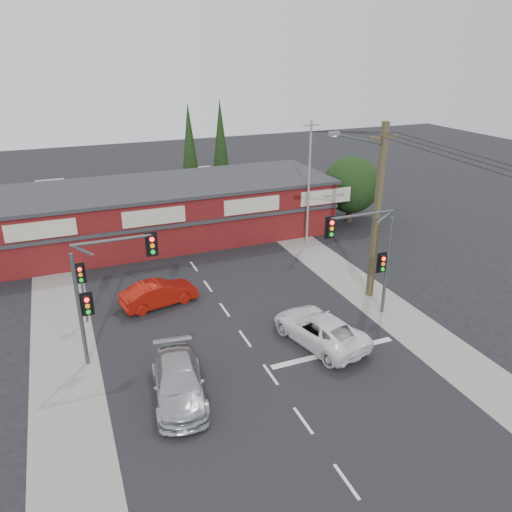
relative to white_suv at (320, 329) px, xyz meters
name	(u,v)px	position (x,y,z in m)	size (l,w,h in m)	color
ground	(254,352)	(-3.31, 0.38, -0.74)	(120.00, 120.00, 0.00)	black
road_strip	(222,306)	(-3.31, 5.38, -0.73)	(14.00, 70.00, 0.01)	black
verge_left	(62,335)	(-11.81, 5.38, -0.73)	(3.00, 70.00, 0.02)	gray
verge_right	(351,281)	(5.19, 5.38, -0.73)	(3.00, 70.00, 0.02)	gray
stop_line	(334,352)	(0.19, -1.12, -0.72)	(6.50, 0.35, 0.01)	silver
white_suv	(320,329)	(0.00, 0.00, 0.00)	(2.45, 5.31, 1.48)	white
silver_suv	(179,382)	(-7.45, -1.55, -0.01)	(2.05, 5.03, 1.46)	#ADB0B2
red_sedan	(159,293)	(-6.52, 6.81, -0.03)	(1.50, 4.31, 1.42)	#961209
lane_dashes	(245,338)	(-3.31, 1.63, -0.72)	(0.12, 40.10, 0.01)	silver
shop_building	(158,212)	(-4.30, 17.36, 1.40)	(27.30, 8.40, 4.22)	#531011
tree_cluster	(350,187)	(11.38, 15.82, 2.16)	(5.90, 5.10, 5.50)	#2D2116
conifer_near	(190,147)	(0.19, 24.38, 4.74)	(1.80, 1.80, 9.25)	#2D2116
conifer_far	(221,141)	(3.69, 26.38, 4.74)	(1.80, 1.80, 9.25)	#2D2116
traffic_mast_left	(102,283)	(-9.74, 2.38, 3.19)	(3.77, 0.27, 5.97)	#47494C
traffic_mast_right	(371,249)	(3.55, 1.38, 3.21)	(3.96, 0.27, 5.97)	#47494C
pedestal_signal	(81,281)	(-10.51, 6.38, 1.67)	(0.55, 0.27, 3.38)	#47494C
utility_pole	(376,208)	(5.05, 3.36, 4.66)	(4.38, 0.59, 10.00)	brown
steel_pole	(309,181)	(5.69, 12.38, 3.97)	(1.20, 0.16, 9.00)	gray
power_lines	(460,161)	(5.16, -2.09, 8.30)	(2.01, 29.00, 1.22)	black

